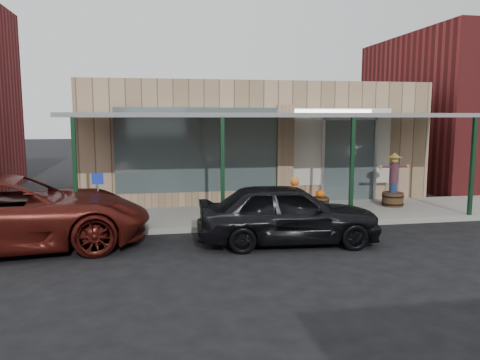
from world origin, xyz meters
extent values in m
plane|color=black|center=(0.00, 0.00, 0.00)|extent=(120.00, 120.00, 0.00)
cube|color=gray|center=(0.00, 3.60, 0.07)|extent=(40.00, 3.20, 0.15)
cube|color=tan|center=(0.00, 8.20, 2.10)|extent=(12.00, 6.00, 4.20)
cube|color=#495859|center=(-2.20, 5.05, 1.90)|extent=(5.20, 0.06, 2.80)
cube|color=#495859|center=(3.00, 5.18, 1.50)|extent=(1.80, 0.06, 2.80)
cube|color=tan|center=(0.70, 5.10, 1.70)|extent=(0.55, 0.30, 3.40)
cube|color=tan|center=(-2.20, 5.10, 0.35)|extent=(5.20, 0.30, 0.50)
cube|color=beige|center=(0.00, 5.17, 2.00)|extent=(9.00, 0.02, 2.60)
cube|color=white|center=(0.00, 5.14, 3.20)|extent=(7.50, 0.03, 0.10)
cube|color=slate|center=(0.00, 3.60, 3.05)|extent=(12.00, 3.00, 0.12)
cube|color=#11331C|center=(-5.50, 2.15, 1.55)|extent=(0.10, 0.10, 2.95)
cube|color=#11331C|center=(-1.80, 2.15, 1.55)|extent=(0.10, 0.10, 2.95)
cube|color=#11331C|center=(1.80, 2.15, 1.55)|extent=(0.10, 0.10, 2.95)
cube|color=#11331C|center=(5.50, 2.15, 1.55)|extent=(0.10, 0.10, 2.95)
cylinder|color=#4C311E|center=(3.97, 3.83, 0.37)|extent=(0.76, 0.76, 0.44)
cylinder|color=navy|center=(3.97, 3.83, 0.76)|extent=(0.28, 0.28, 0.33)
cylinder|color=maroon|center=(3.97, 3.83, 1.23)|extent=(0.30, 0.30, 0.61)
sphere|color=tan|center=(3.97, 3.83, 1.65)|extent=(0.24, 0.24, 0.24)
cone|color=tan|center=(3.97, 3.83, 1.80)|extent=(0.40, 0.40, 0.16)
cylinder|color=#4C311E|center=(1.50, 3.79, 0.33)|extent=(0.61, 0.61, 0.36)
ellipsoid|color=orange|center=(1.50, 3.79, 0.63)|extent=(0.29, 0.29, 0.24)
cylinder|color=#4C471E|center=(1.50, 3.79, 0.77)|extent=(0.04, 0.04, 0.05)
cylinder|color=gray|center=(-5.00, 2.40, 0.72)|extent=(0.04, 0.04, 1.13)
cube|color=#1933BC|center=(-5.00, 2.40, 1.43)|extent=(0.30, 0.04, 0.30)
imported|color=black|center=(-0.46, 0.59, 0.73)|extent=(4.41, 2.03, 1.46)
ellipsoid|color=orange|center=(-0.05, 1.38, 1.08)|extent=(0.31, 0.26, 0.39)
sphere|color=orange|center=(-0.05, 1.42, 1.36)|extent=(0.22, 0.22, 0.22)
cylinder|color=#1C7F2F|center=(-0.05, 1.38, 1.24)|extent=(0.15, 0.15, 0.02)
imported|color=#4E150F|center=(-6.77, 1.20, 0.85)|extent=(6.50, 3.72, 1.71)
camera|label=1|loc=(-3.48, -9.92, 2.98)|focal=35.00mm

